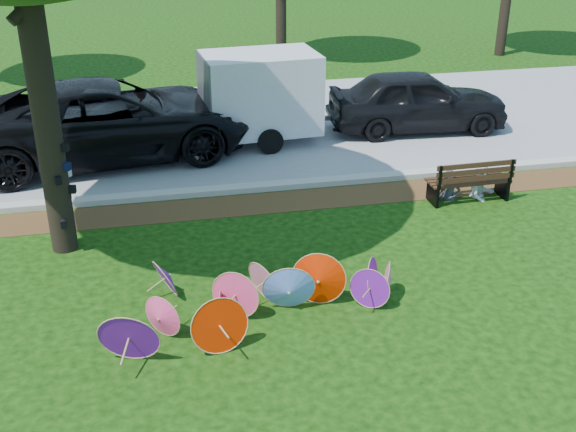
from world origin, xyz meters
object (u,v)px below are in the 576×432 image
dark_pickup (417,101)px  person_right (484,167)px  black_van (110,120)px  cargo_trailer (261,93)px  person_left (451,172)px  park_bench (468,179)px  parasol_pile (257,297)px

dark_pickup → person_right: bearing=-179.3°
black_van → dark_pickup: (7.54, 0.42, -0.12)m
cargo_trailer → person_left: bearing=-57.8°
dark_pickup → cargo_trailer: 4.04m
park_bench → person_right: size_ratio=1.30×
black_van → park_bench: bearing=-126.6°
parasol_pile → park_bench: bearing=35.0°
person_left → black_van: bearing=164.4°
person_left → person_right: person_right is taller
parasol_pile → person_right: size_ratio=3.50×
dark_pickup → cargo_trailer: bearing=95.0°
park_bench → person_right: (0.35, 0.05, 0.21)m
cargo_trailer → parasol_pile: bearing=-104.9°
parasol_pile → dark_pickup: dark_pickup is taller
black_van → cargo_trailer: bearing=-92.3°
parasol_pile → park_bench: 5.92m
cargo_trailer → park_bench: (3.46, -4.21, -0.79)m
black_van → dark_pickup: 7.56m
parasol_pile → black_van: (-2.14, 7.29, 0.51)m
parasol_pile → dark_pickup: bearing=55.0°
parasol_pile → person_left: bearing=37.5°
person_right → park_bench: bearing=173.5°
black_van → person_right: size_ratio=4.91×
person_left → person_right: (0.70, 0.00, 0.05)m
dark_pickup → cargo_trailer: (-4.02, -0.10, 0.47)m
parasol_pile → cargo_trailer: size_ratio=1.71×
person_right → person_left: bearing=165.4°
park_bench → person_right: 0.41m
dark_pickup → person_left: (-0.91, -4.26, -0.16)m
black_van → park_bench: (6.98, -3.89, -0.44)m
park_bench → person_right: bearing=6.8°
black_van → park_bench: size_ratio=3.77×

